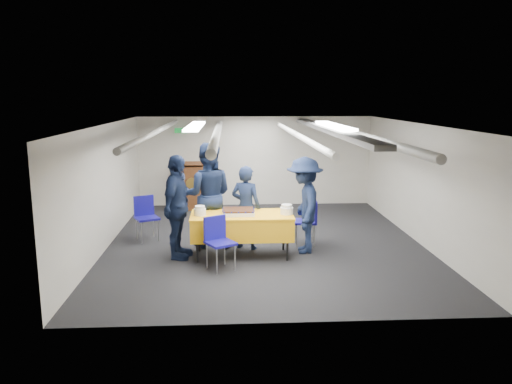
% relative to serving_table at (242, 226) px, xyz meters
% --- Properties ---
extents(ground, '(7.00, 7.00, 0.00)m').
position_rel_serving_table_xyz_m(ground, '(0.47, 0.78, -0.56)').
color(ground, black).
rests_on(ground, ground).
extents(room_shell, '(6.00, 7.00, 2.30)m').
position_rel_serving_table_xyz_m(room_shell, '(0.56, 1.19, 1.25)').
color(room_shell, beige).
rests_on(room_shell, ground).
extents(serving_table, '(1.80, 0.86, 0.77)m').
position_rel_serving_table_xyz_m(serving_table, '(0.00, 0.00, 0.00)').
color(serving_table, black).
rests_on(serving_table, ground).
extents(sheet_cake, '(0.57, 0.44, 0.10)m').
position_rel_serving_table_xyz_m(sheet_cake, '(-0.06, -0.03, 0.26)').
color(sheet_cake, white).
rests_on(sheet_cake, serving_table).
extents(plate_stack_left, '(0.21, 0.21, 0.17)m').
position_rel_serving_table_xyz_m(plate_stack_left, '(-0.73, -0.05, 0.29)').
color(plate_stack_left, white).
rests_on(plate_stack_left, serving_table).
extents(plate_stack_right, '(0.23, 0.23, 0.17)m').
position_rel_serving_table_xyz_m(plate_stack_right, '(0.79, -0.05, 0.29)').
color(plate_stack_right, white).
rests_on(plate_stack_right, serving_table).
extents(podium, '(0.62, 0.53, 1.25)m').
position_rel_serving_table_xyz_m(podium, '(-1.13, 3.83, 0.05)').
color(podium, brown).
rests_on(podium, ground).
extents(chair_near, '(0.57, 0.57, 0.87)m').
position_rel_serving_table_xyz_m(chair_near, '(-0.41, -0.61, -0.03)').
color(chair_near, gray).
rests_on(chair_near, ground).
extents(chair_right, '(0.45, 0.45, 0.87)m').
position_rel_serving_table_xyz_m(chair_right, '(1.32, 0.64, -0.03)').
color(chair_right, gray).
rests_on(chair_right, ground).
extents(chair_left, '(0.56, 0.56, 0.87)m').
position_rel_serving_table_xyz_m(chair_left, '(-1.88, 1.16, -0.03)').
color(chair_left, gray).
rests_on(chair_left, ground).
extents(sailor_a, '(0.68, 0.58, 1.57)m').
position_rel_serving_table_xyz_m(sailor_a, '(0.09, 0.45, 0.23)').
color(sailor_a, black).
rests_on(sailor_a, ground).
extents(sailor_b, '(1.02, 0.82, 1.98)m').
position_rel_serving_table_xyz_m(sailor_b, '(-0.62, 0.65, 0.43)').
color(sailor_b, black).
rests_on(sailor_b, ground).
extents(sailor_c, '(0.67, 1.15, 1.83)m').
position_rel_serving_table_xyz_m(sailor_c, '(-1.13, -0.04, 0.36)').
color(sailor_c, black).
rests_on(sailor_c, ground).
extents(sailor_d, '(0.73, 1.18, 1.75)m').
position_rel_serving_table_xyz_m(sailor_d, '(1.14, 0.19, 0.32)').
color(sailor_d, black).
rests_on(sailor_d, ground).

